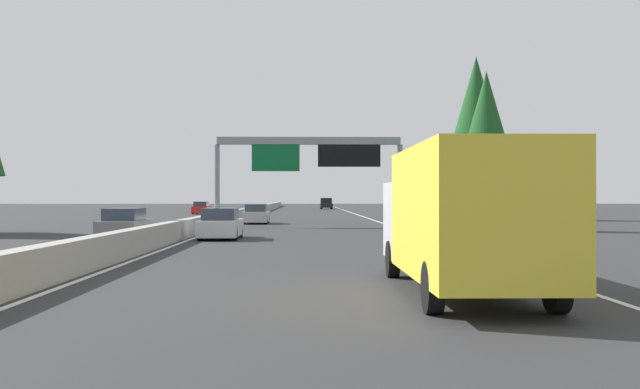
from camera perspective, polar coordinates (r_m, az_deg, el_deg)
ground_plane at (r=64.53m, az=-6.14°, el=-1.97°), size 320.00×320.00×0.00m
median_barrier at (r=84.48m, az=-5.16°, el=-1.25°), size 180.00×0.56×0.90m
shoulder_stripe_right at (r=74.52m, az=3.41°, el=-1.73°), size 160.00×0.16×0.01m
shoulder_stripe_median at (r=74.48m, az=-5.28°, el=-1.73°), size 160.00×0.16×0.01m
sign_gantry_overhead at (r=49.98m, az=-0.66°, el=3.02°), size 0.50×12.68×6.03m
box_truck_distant_a at (r=15.55m, az=10.84°, el=-1.58°), size 8.50×2.40×2.95m
sedan_near_right at (r=35.64m, az=-7.61°, el=-2.30°), size 4.40×1.80×1.47m
sedan_far_left at (r=55.91m, az=-4.90°, el=-1.54°), size 4.40×1.80×1.47m
pickup_mid_center at (r=124.48m, az=0.48°, el=-0.70°), size 5.60×2.00×1.86m
oncoming_near at (r=36.05m, az=-14.71°, el=-2.27°), size 4.40×1.80×1.47m
oncoming_far at (r=88.59m, az=-9.07°, el=-1.05°), size 4.40×1.80×1.47m
conifer_right_near at (r=45.94m, az=12.63°, el=4.60°), size 4.22×4.22×9.60m
conifer_right_mid at (r=68.32m, az=11.88°, el=5.61°), size 6.44×6.44×14.63m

